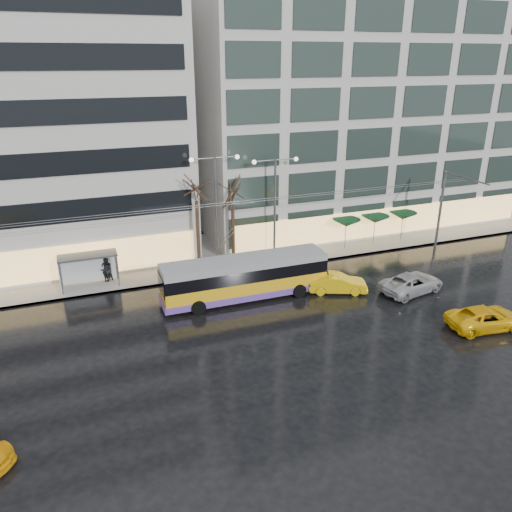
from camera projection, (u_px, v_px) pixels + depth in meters
ground at (237, 336)px, 31.00m from camera, size 140.00×140.00×0.00m
sidewalk at (208, 254)px, 43.80m from camera, size 80.00×10.00×0.15m
kerb at (224, 275)px, 39.49m from camera, size 80.00×0.10×0.15m
building_right at (356, 95)px, 49.04m from camera, size 32.00×14.00×25.00m
trolleybus at (245, 279)px, 35.37m from camera, size 11.90×4.67×5.51m
catenary at (214, 231)px, 36.65m from camera, size 42.24×5.12×7.00m
bus_shelter at (83, 263)px, 36.82m from camera, size 4.20×1.60×2.51m
street_lamp_near at (216, 197)px, 38.82m from camera, size 3.96×0.36×9.03m
street_lamp_far at (275, 195)px, 40.56m from camera, size 3.96×0.36×8.53m
tree_a at (196, 184)px, 38.10m from camera, size 3.20×3.20×8.40m
tree_b at (232, 189)px, 39.51m from camera, size 3.20×3.20×7.70m
parasol_a at (346, 223)px, 44.24m from camera, size 2.50×2.50×2.65m
parasol_b at (375, 219)px, 45.22m from camera, size 2.50×2.50×2.65m
parasol_c at (403, 216)px, 46.20m from camera, size 2.50×2.50×2.65m
taxi_b at (337, 283)px, 36.55m from camera, size 4.53×2.95×1.41m
taxi_c at (486, 318)px, 31.70m from camera, size 5.24×2.91×1.39m
sedan_silver at (412, 283)px, 36.58m from camera, size 5.45×3.27×1.42m
pedestrian_a at (106, 263)px, 37.89m from camera, size 1.06×1.08×2.19m
pedestrian_b at (107, 270)px, 37.97m from camera, size 1.12×1.04×1.85m
pedestrian_c at (71, 268)px, 37.79m from camera, size 1.22×1.04×2.11m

